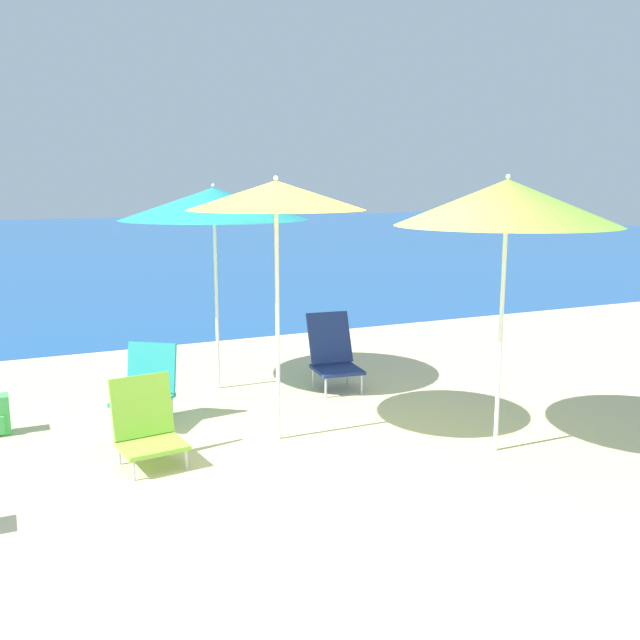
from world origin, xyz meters
TOP-DOWN VIEW (x-y plane):
  - ground_plane at (0.00, 0.00)m, footprint 60.00×60.00m
  - sea_water at (0.00, 24.86)m, footprint 60.00×40.00m
  - beach_umbrella_lime at (1.71, -0.31)m, footprint 1.82×1.82m
  - beach_umbrella_yellow at (0.12, 0.72)m, footprint 1.52×1.52m
  - beach_umbrella_teal at (0.10, 2.51)m, footprint 2.02×2.02m
  - beach_chair_teal at (-0.86, 1.61)m, footprint 0.69×0.70m
  - beach_chair_lime at (-1.06, 0.66)m, footprint 0.56×0.57m
  - beach_chair_navy at (1.27, 1.99)m, footprint 0.55×0.68m

SIDE VIEW (x-z plane):
  - ground_plane at x=0.00m, z-range 0.00..0.00m
  - sea_water at x=0.00m, z-range 0.00..0.01m
  - beach_chair_lime at x=-1.06m, z-range -0.03..0.67m
  - beach_chair_teal at x=-0.86m, z-range 0.01..0.77m
  - beach_chair_navy at x=1.27m, z-range -0.02..0.81m
  - beach_umbrella_teal at x=0.10m, z-range 0.91..3.17m
  - beach_umbrella_lime at x=1.71m, z-range 0.93..3.26m
  - beach_umbrella_yellow at x=0.12m, z-range 0.99..3.30m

